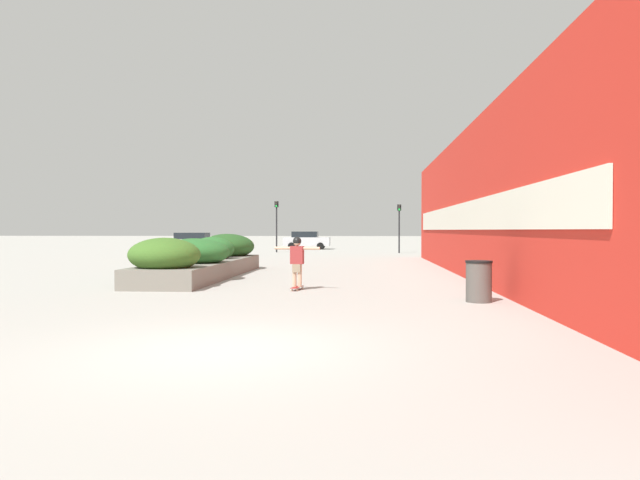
{
  "coord_description": "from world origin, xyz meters",
  "views": [
    {
      "loc": [
        1.91,
        -7.82,
        1.68
      ],
      "look_at": [
        0.05,
        16.57,
        1.25
      ],
      "focal_mm": 32.0,
      "sensor_mm": 36.0,
      "label": 1
    }
  ],
  "objects_px": {
    "traffic_light_left": "(277,218)",
    "traffic_light_right": "(399,220)",
    "trash_bin": "(479,281)",
    "car_center_right": "(503,241)",
    "car_center_left": "(191,241)",
    "skateboarder": "(297,257)",
    "skateboard": "(297,288)",
    "car_leftmost": "(307,240)"
  },
  "relations": [
    {
      "from": "trash_bin",
      "to": "car_center_left",
      "type": "distance_m",
      "value": 35.85
    },
    {
      "from": "car_center_right",
      "to": "traffic_light_left",
      "type": "distance_m",
      "value": 18.24
    },
    {
      "from": "skateboarder",
      "to": "car_center_left",
      "type": "relative_size",
      "value": 0.3
    },
    {
      "from": "car_center_left",
      "to": "traffic_light_left",
      "type": "distance_m",
      "value": 8.21
    },
    {
      "from": "trash_bin",
      "to": "car_center_left",
      "type": "height_order",
      "value": "car_center_left"
    },
    {
      "from": "traffic_light_left",
      "to": "trash_bin",
      "type": "bearing_deg",
      "value": -72.37
    },
    {
      "from": "car_center_left",
      "to": "car_center_right",
      "type": "relative_size",
      "value": 1.15
    },
    {
      "from": "trash_bin",
      "to": "traffic_light_right",
      "type": "xyz_separation_m",
      "value": [
        -0.09,
        28.2,
        1.92
      ]
    },
    {
      "from": "skateboard",
      "to": "skateboarder",
      "type": "distance_m",
      "value": 0.87
    },
    {
      "from": "skateboarder",
      "to": "car_center_left",
      "type": "xyz_separation_m",
      "value": [
        -12.13,
        29.42,
        -0.15
      ]
    },
    {
      "from": "skateboard",
      "to": "car_center_left",
      "type": "height_order",
      "value": "car_center_left"
    },
    {
      "from": "skateboard",
      "to": "car_center_left",
      "type": "xyz_separation_m",
      "value": [
        -12.13,
        29.42,
        0.71
      ]
    },
    {
      "from": "car_leftmost",
      "to": "car_center_right",
      "type": "relative_size",
      "value": 1.0
    },
    {
      "from": "car_center_left",
      "to": "skateboarder",
      "type": "bearing_deg",
      "value": -157.59
    },
    {
      "from": "skateboard",
      "to": "car_center_left",
      "type": "bearing_deg",
      "value": 121.97
    },
    {
      "from": "traffic_light_left",
      "to": "car_center_left",
      "type": "bearing_deg",
      "value": 159.09
    },
    {
      "from": "skateboarder",
      "to": "car_center_left",
      "type": "height_order",
      "value": "skateboarder"
    },
    {
      "from": "car_center_left",
      "to": "traffic_light_right",
      "type": "distance_m",
      "value": 17.02
    },
    {
      "from": "skateboarder",
      "to": "trash_bin",
      "type": "relative_size",
      "value": 1.45
    },
    {
      "from": "car_leftmost",
      "to": "car_center_right",
      "type": "xyz_separation_m",
      "value": [
        16.14,
        -3.16,
        -0.05
      ]
    },
    {
      "from": "car_leftmost",
      "to": "traffic_light_left",
      "type": "distance_m",
      "value": 7.7
    },
    {
      "from": "trash_bin",
      "to": "car_leftmost",
      "type": "bearing_deg",
      "value": 101.93
    },
    {
      "from": "skateboard",
      "to": "car_center_right",
      "type": "height_order",
      "value": "car_center_right"
    },
    {
      "from": "car_center_left",
      "to": "trash_bin",
      "type": "bearing_deg",
      "value": -152.31
    },
    {
      "from": "traffic_light_left",
      "to": "traffic_light_right",
      "type": "distance_m",
      "value": 9.12
    },
    {
      "from": "skateboarder",
      "to": "trash_bin",
      "type": "distance_m",
      "value": 5.11
    },
    {
      "from": "skateboard",
      "to": "car_center_left",
      "type": "distance_m",
      "value": 31.83
    },
    {
      "from": "car_center_left",
      "to": "car_leftmost",
      "type": "bearing_deg",
      "value": -63.58
    },
    {
      "from": "traffic_light_left",
      "to": "traffic_light_right",
      "type": "xyz_separation_m",
      "value": [
        9.09,
        -0.69,
        -0.18
      ]
    },
    {
      "from": "car_leftmost",
      "to": "car_center_left",
      "type": "height_order",
      "value": "car_leftmost"
    },
    {
      "from": "car_leftmost",
      "to": "car_center_left",
      "type": "distance_m",
      "value": 10.06
    },
    {
      "from": "car_center_right",
      "to": "skateboarder",
      "type": "bearing_deg",
      "value": -22.94
    },
    {
      "from": "skateboard",
      "to": "car_center_right",
      "type": "xyz_separation_m",
      "value": [
        13.01,
        30.74,
        0.69
      ]
    },
    {
      "from": "traffic_light_left",
      "to": "traffic_light_right",
      "type": "relative_size",
      "value": 1.09
    },
    {
      "from": "trash_bin",
      "to": "car_center_right",
      "type": "distance_m",
      "value": 34.14
    },
    {
      "from": "car_leftmost",
      "to": "car_center_left",
      "type": "bearing_deg",
      "value": -63.58
    },
    {
      "from": "trash_bin",
      "to": "skateboard",
      "type": "bearing_deg",
      "value": 152.77
    },
    {
      "from": "skateboard",
      "to": "car_leftmost",
      "type": "relative_size",
      "value": 0.2
    },
    {
      "from": "car_center_right",
      "to": "traffic_light_left",
      "type": "xyz_separation_m",
      "value": [
        -17.66,
        -4.17,
        1.83
      ]
    },
    {
      "from": "car_leftmost",
      "to": "traffic_light_right",
      "type": "height_order",
      "value": "traffic_light_right"
    },
    {
      "from": "skateboard",
      "to": "car_center_right",
      "type": "relative_size",
      "value": 0.2
    },
    {
      "from": "car_leftmost",
      "to": "car_center_right",
      "type": "bearing_deg",
      "value": 78.93
    }
  ]
}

